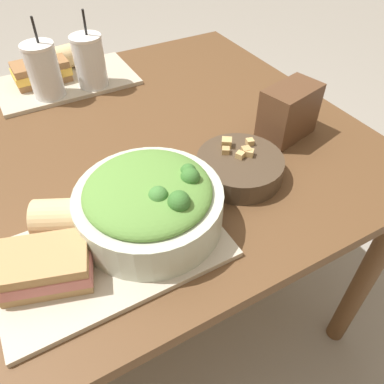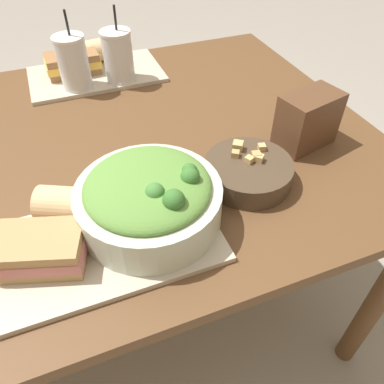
{
  "view_description": "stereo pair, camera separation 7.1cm",
  "coord_description": "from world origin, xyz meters",
  "views": [
    {
      "loc": [
        -0.09,
        -0.78,
        1.34
      ],
      "look_at": [
        0.16,
        -0.32,
        0.85
      ],
      "focal_mm": 35.0,
      "sensor_mm": 36.0,
      "label": 1
    },
    {
      "loc": [
        -0.03,
        -0.81,
        1.34
      ],
      "look_at": [
        0.16,
        -0.32,
        0.85
      ],
      "focal_mm": 35.0,
      "sensor_mm": 36.0,
      "label": 2
    }
  ],
  "objects": [
    {
      "name": "tray_near",
      "position": [
        -0.01,
        -0.33,
        0.77
      ],
      "size": [
        0.42,
        0.25,
        0.01
      ],
      "color": "#BCB29E",
      "rests_on": "dining_table"
    },
    {
      "name": "salad_bowl",
      "position": [
        0.08,
        -0.3,
        0.83
      ],
      "size": [
        0.28,
        0.28,
        0.13
      ],
      "color": "beige",
      "rests_on": "tray_near"
    },
    {
      "name": "baguette_far",
      "position": [
        0.12,
        0.47,
        0.81
      ],
      "size": [
        0.11,
        0.09,
        0.07
      ],
      "rotation": [
        0.0,
        0.0,
        1.71
      ],
      "color": "#DBBC84",
      "rests_on": "tray_far"
    },
    {
      "name": "ground_plane",
      "position": [
        0.0,
        0.0,
        0.0
      ],
      "size": [
        12.0,
        12.0,
        0.0
      ],
      "primitive_type": "plane",
      "color": "gray"
    },
    {
      "name": "sandwich_near",
      "position": [
        -0.13,
        -0.33,
        0.81
      ],
      "size": [
        0.18,
        0.14,
        0.06
      ],
      "rotation": [
        0.0,
        0.0,
        -0.31
      ],
      "color": "tan",
      "rests_on": "tray_near"
    },
    {
      "name": "drink_cup_dark",
      "position": [
        0.03,
        0.31,
        0.85
      ],
      "size": [
        0.09,
        0.09,
        0.23
      ],
      "color": "silver",
      "rests_on": "tray_far"
    },
    {
      "name": "tray_far",
      "position": [
        0.1,
        0.38,
        0.77
      ],
      "size": [
        0.42,
        0.25,
        0.01
      ],
      "color": "#BCB29E",
      "rests_on": "dining_table"
    },
    {
      "name": "sandwich_far",
      "position": [
        0.03,
        0.41,
        0.81
      ],
      "size": [
        0.17,
        0.1,
        0.06
      ],
      "rotation": [
        0.0,
        0.0,
        0.02
      ],
      "color": "olive",
      "rests_on": "tray_far"
    },
    {
      "name": "baguette_near",
      "position": [
        -0.06,
        -0.24,
        0.81
      ],
      "size": [
        0.15,
        0.12,
        0.07
      ],
      "rotation": [
        0.0,
        0.0,
        1.11
      ],
      "color": "#DBBC84",
      "rests_on": "tray_near"
    },
    {
      "name": "dining_table",
      "position": [
        0.0,
        0.0,
        0.68
      ],
      "size": [
        1.49,
        1.06,
        0.77
      ],
      "color": "brown",
      "rests_on": "ground_plane"
    },
    {
      "name": "drink_cup_red",
      "position": [
        0.17,
        0.31,
        0.85
      ],
      "size": [
        0.09,
        0.09,
        0.22
      ],
      "color": "silver",
      "rests_on": "tray_far"
    },
    {
      "name": "chip_bag",
      "position": [
        0.52,
        -0.18,
        0.83
      ],
      "size": [
        0.16,
        0.12,
        0.14
      ],
      "rotation": [
        0.0,
        0.0,
        0.23
      ],
      "color": "brown",
      "rests_on": "dining_table"
    },
    {
      "name": "soup_bowl",
      "position": [
        0.32,
        -0.26,
        0.79
      ],
      "size": [
        0.2,
        0.2,
        0.07
      ],
      "color": "#473828",
      "rests_on": "dining_table"
    }
  ]
}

